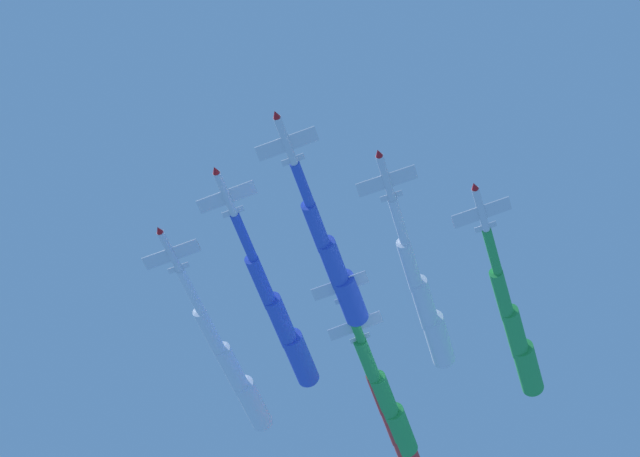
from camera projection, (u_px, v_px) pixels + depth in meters
name	position (u px, v px, depth m)	size (l,w,h in m)	color
jet_lead	(333.00, 261.00, 228.47)	(38.60, 28.65, 4.26)	silver
jet_port_inner	(425.00, 302.00, 235.54)	(40.89, 31.08, 4.21)	silver
jet_starboard_inner	(281.00, 320.00, 242.08)	(43.22, 32.37, 4.31)	silver
jet_port_mid	(516.00, 331.00, 242.06)	(42.77, 31.17, 4.19)	silver
jet_starboard_mid	(232.00, 368.00, 251.78)	(44.02, 31.86, 4.22)	silver
jet_port_outer	(385.00, 396.00, 253.69)	(43.70, 31.96, 4.21)	silver
jet_starboard_outer	(394.00, 422.00, 259.71)	(40.78, 30.29, 4.30)	silver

